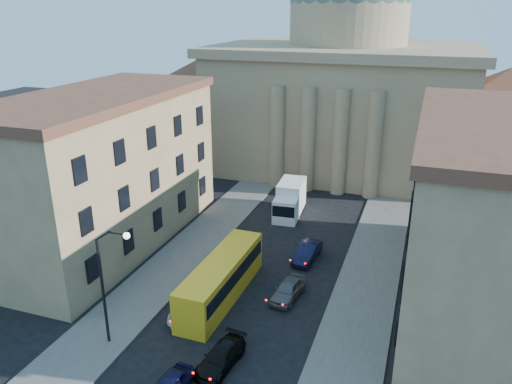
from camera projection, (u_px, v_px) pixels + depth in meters
sidewalk_left at (166, 272)px, 43.94m from camera, size 5.00×60.00×0.15m
sidewalk_right at (361, 308)px, 38.68m from camera, size 5.00×60.00×0.15m
church at (344, 83)px, 70.29m from camera, size 68.02×28.76×36.60m
building_left at (103, 169)px, 47.52m from camera, size 11.60×26.60×14.70m
building_right at (491, 216)px, 37.02m from camera, size 11.60×26.60×14.70m
street_lamp at (108, 277)px, 32.80m from camera, size 2.62×0.44×8.83m
car_left_mid at (194, 305)px, 37.71m from camera, size 3.09×5.84×1.56m
car_right_mid at (221, 357)px, 32.35m from camera, size 2.39×4.76×1.33m
car_right_far at (288, 289)px, 39.90m from camera, size 2.34×4.61×1.50m
car_right_distant at (307, 252)px, 45.90m from camera, size 2.00×4.70×1.51m
city_bus at (222, 278)px, 39.66m from camera, size 2.91×11.72×3.29m
box_truck at (290, 200)px, 55.62m from camera, size 3.05×6.74×3.61m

